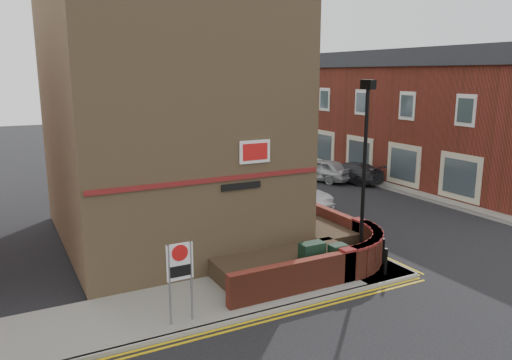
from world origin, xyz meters
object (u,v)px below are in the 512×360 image
(utility_cabinet_large, at_px, (312,260))
(silver_car_near, at_px, (294,194))
(zone_sign, at_px, (180,268))
(lamppost, at_px, (364,176))

(utility_cabinet_large, xyz_separation_m, silver_car_near, (4.36, 8.05, -0.03))
(zone_sign, xyz_separation_m, silver_car_near, (9.06, 8.86, -0.95))
(silver_car_near, bearing_deg, zone_sign, -149.67)
(zone_sign, distance_m, silver_car_near, 12.71)
(zone_sign, height_order, silver_car_near, zone_sign)
(lamppost, relative_size, zone_sign, 2.86)
(lamppost, height_order, zone_sign, lamppost)
(zone_sign, bearing_deg, silver_car_near, 44.34)
(lamppost, relative_size, utility_cabinet_large, 5.25)
(zone_sign, bearing_deg, utility_cabinet_large, 9.69)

